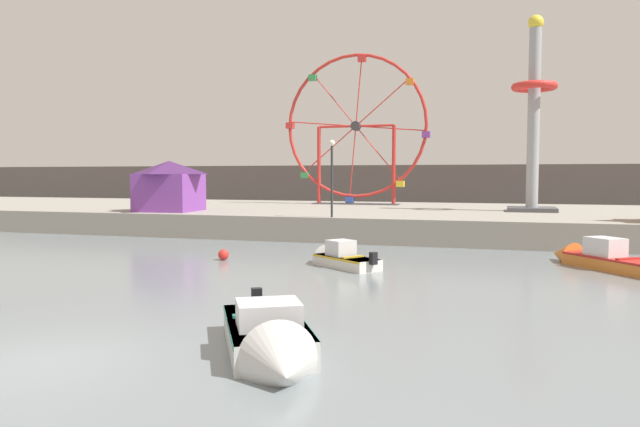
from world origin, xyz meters
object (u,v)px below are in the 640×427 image
object	(u,v)px
motorboat_pale_grey	(271,341)
carnival_booth_purple_stall	(169,185)
motorboat_orange_hull	(598,258)
drop_tower_steel_tower	(534,120)
mooring_buoy_orange	(223,255)
ferris_wheel_red_frame	(356,129)
promenade_lamp_near	(332,167)
motorboat_white_red_stripe	(337,258)

from	to	relation	value
motorboat_pale_grey	carnival_booth_purple_stall	bearing A→B (deg)	-173.85
motorboat_orange_hull	drop_tower_steel_tower	world-z (taller)	drop_tower_steel_tower
motorboat_orange_hull	mooring_buoy_orange	distance (m)	14.52
ferris_wheel_red_frame	drop_tower_steel_tower	distance (m)	13.15
motorboat_pale_grey	mooring_buoy_orange	world-z (taller)	motorboat_pale_grey
drop_tower_steel_tower	mooring_buoy_orange	distance (m)	21.15
promenade_lamp_near	mooring_buoy_orange	world-z (taller)	promenade_lamp_near
drop_tower_steel_tower	mooring_buoy_orange	world-z (taller)	drop_tower_steel_tower
ferris_wheel_red_frame	drop_tower_steel_tower	size ratio (longest dim) A/B	0.96
mooring_buoy_orange	motorboat_pale_grey	bearing A→B (deg)	-59.72
drop_tower_steel_tower	promenade_lamp_near	world-z (taller)	drop_tower_steel_tower
motorboat_white_red_stripe	carnival_booth_purple_stall	bearing A→B (deg)	0.81
ferris_wheel_red_frame	motorboat_orange_hull	bearing A→B (deg)	-53.00
carnival_booth_purple_stall	mooring_buoy_orange	world-z (taller)	carnival_booth_purple_stall
motorboat_pale_grey	promenade_lamp_near	xyz separation A→B (m)	(-4.33, 18.99, 3.54)
motorboat_pale_grey	motorboat_orange_hull	world-z (taller)	motorboat_orange_hull
motorboat_white_red_stripe	promenade_lamp_near	xyz separation A→B (m)	(-2.38, 7.45, 3.58)
promenade_lamp_near	motorboat_orange_hull	bearing A→B (deg)	-22.54
promenade_lamp_near	drop_tower_steel_tower	bearing A→B (deg)	40.35
motorboat_orange_hull	promenade_lamp_near	size ratio (longest dim) A/B	1.26
motorboat_orange_hull	drop_tower_steel_tower	bearing A→B (deg)	-28.49
promenade_lamp_near	motorboat_white_red_stripe	bearing A→B (deg)	-72.25
motorboat_pale_grey	carnival_booth_purple_stall	distance (m)	26.21
motorboat_pale_grey	motorboat_white_red_stripe	xyz separation A→B (m)	(-1.95, 11.54, -0.04)
motorboat_pale_grey	mooring_buoy_orange	distance (m)	13.49
motorboat_white_red_stripe	ferris_wheel_red_frame	distance (m)	22.52
motorboat_orange_hull	motorboat_white_red_stripe	distance (m)	9.80
motorboat_pale_grey	promenade_lamp_near	world-z (taller)	promenade_lamp_near
mooring_buoy_orange	motorboat_white_red_stripe	bearing A→B (deg)	-1.26
mooring_buoy_orange	promenade_lamp_near	bearing A→B (deg)	71.41
carnival_booth_purple_stall	promenade_lamp_near	size ratio (longest dim) A/B	1.01
motorboat_orange_hull	carnival_booth_purple_stall	bearing A→B (deg)	36.00
motorboat_white_red_stripe	carnival_booth_purple_stall	xyz separation A→B (m)	(-13.20, 9.70, 2.57)
motorboat_pale_grey	ferris_wheel_red_frame	xyz separation A→B (m)	(-6.46, 32.61, 6.50)
motorboat_orange_hull	mooring_buoy_orange	bearing A→B (deg)	63.15
carnival_booth_purple_stall	mooring_buoy_orange	size ratio (longest dim) A/B	9.04
motorboat_pale_grey	ferris_wheel_red_frame	bearing A→B (deg)	161.86
motorboat_orange_hull	carnival_booth_purple_stall	xyz separation A→B (m)	(-22.66, 7.17, 2.52)
motorboat_pale_grey	promenade_lamp_near	bearing A→B (deg)	163.51
motorboat_pale_grey	carnival_booth_purple_stall	xyz separation A→B (m)	(-15.15, 21.24, 2.53)
carnival_booth_purple_stall	mooring_buoy_orange	xyz separation A→B (m)	(8.35, -9.59, -2.66)
motorboat_orange_hull	ferris_wheel_red_frame	bearing A→B (deg)	0.55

